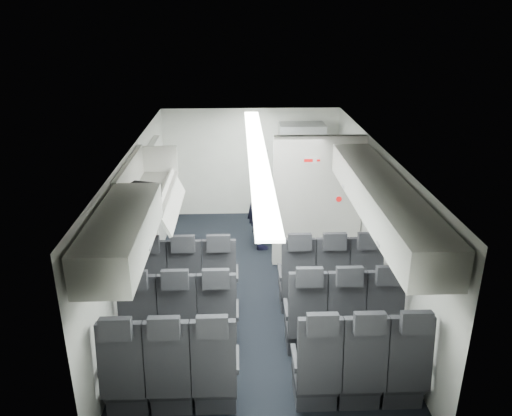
{
  "coord_description": "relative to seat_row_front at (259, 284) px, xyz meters",
  "views": [
    {
      "loc": [
        -0.26,
        -6.46,
        3.89
      ],
      "look_at": [
        0.0,
        0.4,
        1.15
      ],
      "focal_mm": 35.0,
      "sensor_mm": 36.0,
      "label": 1
    }
  ],
  "objects": [
    {
      "name": "overhead_bin_right_rear",
      "position": [
        1.4,
        -1.47,
        1.46
      ],
      "size": [
        0.53,
        1.8,
        0.4
      ],
      "color": "silver",
      "rests_on": "cabin_shell"
    },
    {
      "name": "seat_row_rear",
      "position": [
        0.0,
        -1.8,
        0.0
      ],
      "size": [
        3.33,
        0.56,
        1.24
      ],
      "color": "black",
      "rests_on": "cabin_shell"
    },
    {
      "name": "boarding_door",
      "position": [
        -1.64,
        2.09,
        0.55
      ],
      "size": [
        0.12,
        1.27,
        1.86
      ],
      "color": "silver",
      "rests_on": "cabin_shell"
    },
    {
      "name": "flight_attendant",
      "position": [
        0.12,
        2.05,
        0.5
      ],
      "size": [
        0.51,
        0.71,
        1.81
      ],
      "primitive_type": "imported",
      "rotation": [
        0.0,
        0.0,
        1.7
      ],
      "color": "black",
      "rests_on": "ground"
    },
    {
      "name": "bulkhead_partition",
      "position": [
        0.98,
        1.33,
        0.67
      ],
      "size": [
        1.4,
        0.15,
        2.13
      ],
      "color": "silver",
      "rests_on": "cabin_shell"
    },
    {
      "name": "carry_on_bag",
      "position": [
        -1.42,
        -0.14,
        1.39
      ],
      "size": [
        0.43,
        0.36,
        0.22
      ],
      "primitive_type": "cube",
      "rotation": [
        0.0,
        0.0,
        -0.34
      ],
      "color": "black",
      "rests_on": "overhead_bin_left_front_open"
    },
    {
      "name": "seat_row_mid",
      "position": [
        0.0,
        -0.9,
        0.0
      ],
      "size": [
        3.33,
        0.56,
        1.24
      ],
      "color": "black",
      "rests_on": "cabin_shell"
    },
    {
      "name": "overhead_bin_right_front",
      "position": [
        1.4,
        0.28,
        1.46
      ],
      "size": [
        0.53,
        1.7,
        0.4
      ],
      "color": "silver",
      "rests_on": "cabin_shell"
    },
    {
      "name": "overhead_bin_left_front_open",
      "position": [
        -1.44,
        0.28,
        1.33
      ],
      "size": [
        0.64,
        1.7,
        0.72
      ],
      "color": "#9E9E93",
      "rests_on": "cabin_shell"
    },
    {
      "name": "cabin_shell",
      "position": [
        0.0,
        0.53,
        0.72
      ],
      "size": [
        3.41,
        6.01,
        2.16
      ],
      "color": "black",
      "rests_on": "ground"
    },
    {
      "name": "seat_row_front",
      "position": [
        0.0,
        0.0,
        0.0
      ],
      "size": [
        3.33,
        0.56,
        1.24
      ],
      "color": "black",
      "rests_on": "cabin_shell"
    },
    {
      "name": "galley_unit",
      "position": [
        0.95,
        3.25,
        0.55
      ],
      "size": [
        0.85,
        0.52,
        1.9
      ],
      "color": "#939399",
      "rests_on": "cabin_shell"
    },
    {
      "name": "overhead_bin_left_rear",
      "position": [
        -1.4,
        -1.47,
        1.46
      ],
      "size": [
        0.53,
        1.8,
        0.4
      ],
      "color": "silver",
      "rests_on": "cabin_shell"
    },
    {
      "name": "papers",
      "position": [
        0.31,
        2.0,
        0.7
      ],
      "size": [
        0.19,
        0.12,
        0.14
      ],
      "primitive_type": "cube",
      "rotation": [
        0.0,
        0.0,
        0.51
      ],
      "color": "white",
      "rests_on": "flight_attendant"
    }
  ]
}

